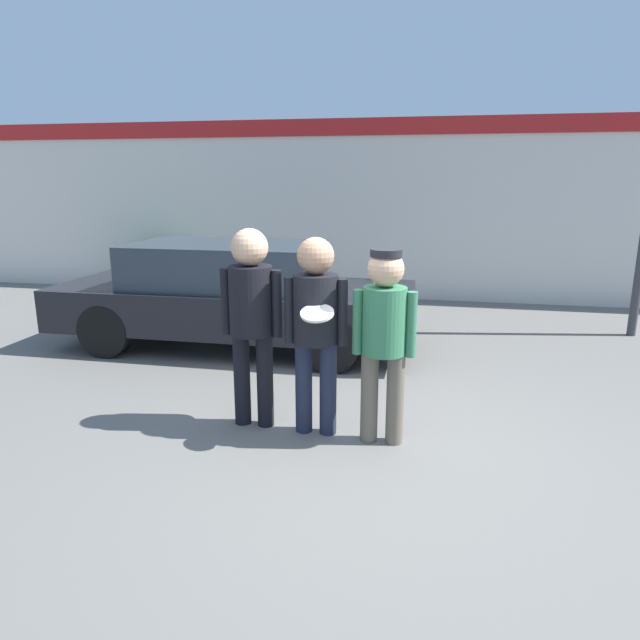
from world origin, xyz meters
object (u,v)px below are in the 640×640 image
(person_right, at_px, (384,329))
(shrub, at_px, (142,268))
(person_left, at_px, (251,309))
(person_middle_with_frisbee, at_px, (316,318))
(parked_car_near, at_px, (233,294))

(person_right, height_order, shrub, person_right)
(person_left, relative_size, person_right, 1.08)
(person_left, distance_m, person_middle_with_frisbee, 0.60)
(person_left, xyz_separation_m, shrub, (-3.97, 5.31, -0.58))
(person_right, bearing_deg, parked_car_near, 131.93)
(person_middle_with_frisbee, xyz_separation_m, shrub, (-4.56, 5.36, -0.54))
(person_middle_with_frisbee, relative_size, shrub, 1.69)
(person_left, xyz_separation_m, person_right, (1.19, -0.12, -0.09))
(person_left, bearing_deg, parked_car_near, 113.93)
(person_middle_with_frisbee, bearing_deg, person_right, -6.60)
(person_left, xyz_separation_m, person_middle_with_frisbee, (0.59, -0.06, -0.04))
(person_left, relative_size, person_middle_with_frisbee, 1.03)
(parked_car_near, distance_m, shrub, 4.14)
(person_right, relative_size, parked_car_near, 0.36)
(person_right, distance_m, parked_car_near, 3.37)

